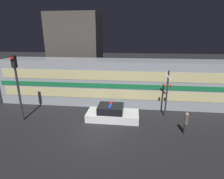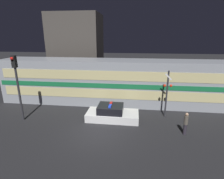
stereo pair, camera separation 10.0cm
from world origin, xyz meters
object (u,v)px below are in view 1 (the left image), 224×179
(train, at_px, (111,82))
(police_car, at_px, (112,114))
(traffic_light_corner, at_px, (17,81))
(pedestrian, at_px, (186,123))
(crossing_signal_near, at_px, (167,92))

(train, distance_m, police_car, 4.25)
(traffic_light_corner, bearing_deg, train, 35.92)
(train, relative_size, police_car, 5.20)
(train, distance_m, pedestrian, 8.21)
(police_car, distance_m, pedestrian, 5.64)
(train, bearing_deg, pedestrian, -43.47)
(police_car, xyz_separation_m, crossing_signal_near, (4.45, 1.00, 1.73))
(pedestrian, height_order, traffic_light_corner, traffic_light_corner)
(train, relative_size, crossing_signal_near, 5.54)
(crossing_signal_near, bearing_deg, train, 150.13)
(police_car, height_order, pedestrian, pedestrian)
(pedestrian, relative_size, traffic_light_corner, 0.31)
(crossing_signal_near, bearing_deg, traffic_light_corner, -170.12)
(traffic_light_corner, bearing_deg, crossing_signal_near, 9.88)
(train, xyz_separation_m, police_car, (0.51, -3.85, -1.71))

